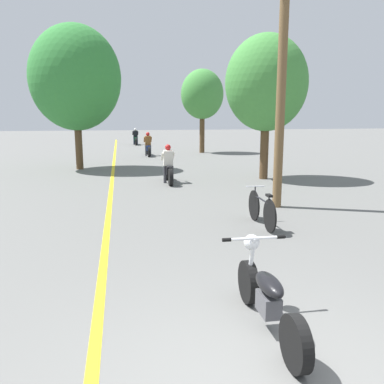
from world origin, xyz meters
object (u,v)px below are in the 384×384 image
(utility_pole, at_px, (282,81))
(motorcycle_rider_far, at_px, (136,138))
(roadside_tree_left, at_px, (75,78))
(motorcycle_rider_mid, at_px, (148,147))
(bicycle_parked, at_px, (262,209))
(roadside_tree_right_far, at_px, (202,95))
(roadside_tree_right_near, at_px, (266,83))
(motorcycle_foreground, at_px, (267,296))
(motorcycle_rider_lead, at_px, (168,168))

(utility_pole, xyz_separation_m, motorcycle_rider_far, (-2.89, 23.25, -2.81))
(roadside_tree_left, relative_size, motorcycle_rider_mid, 2.95)
(bicycle_parked, bearing_deg, roadside_tree_right_far, 82.96)
(roadside_tree_right_near, relative_size, motorcycle_foreground, 2.60)
(roadside_tree_right_far, bearing_deg, utility_pole, -93.96)
(roadside_tree_left, xyz_separation_m, bicycle_parked, (4.92, -10.59, -3.64))
(roadside_tree_right_near, bearing_deg, motorcycle_rider_lead, -175.62)
(utility_pole, distance_m, roadside_tree_right_near, 4.89)
(roadside_tree_right_near, distance_m, motorcycle_foreground, 11.84)
(motorcycle_rider_lead, bearing_deg, roadside_tree_right_far, 72.57)
(motorcycle_rider_lead, height_order, bicycle_parked, motorcycle_rider_lead)
(utility_pole, height_order, motorcycle_rider_mid, utility_pole)
(roadside_tree_right_far, distance_m, motorcycle_rider_lead, 12.18)
(bicycle_parked, bearing_deg, roadside_tree_left, 114.93)
(utility_pole, distance_m, motorcycle_rider_mid, 14.77)
(utility_pole, bearing_deg, motorcycle_rider_lead, 118.98)
(motorcycle_rider_far, distance_m, bicycle_parked, 25.09)
(roadside_tree_left, bearing_deg, utility_pole, -55.84)
(roadside_tree_right_far, relative_size, motorcycle_rider_mid, 2.45)
(utility_pole, bearing_deg, motorcycle_rider_mid, 99.91)
(roadside_tree_left, distance_m, motorcycle_foreground, 15.68)
(motorcycle_rider_far, bearing_deg, roadside_tree_right_far, -62.48)
(roadside_tree_right_near, height_order, motorcycle_foreground, roadside_tree_right_near)
(bicycle_parked, bearing_deg, utility_pole, 58.87)
(utility_pole, height_order, motorcycle_rider_far, utility_pole)
(utility_pole, xyz_separation_m, roadside_tree_left, (-5.99, 8.83, 0.71))
(utility_pole, xyz_separation_m, motorcycle_rider_lead, (-2.44, 4.41, -2.79))
(utility_pole, relative_size, motorcycle_rider_lead, 3.25)
(motorcycle_rider_far, bearing_deg, utility_pole, -82.92)
(roadside_tree_right_near, relative_size, bicycle_parked, 3.08)
(utility_pole, xyz_separation_m, bicycle_parked, (-1.07, -1.76, -2.93))
(roadside_tree_right_near, xyz_separation_m, motorcycle_foreground, (-3.84, -10.73, -3.20))
(roadside_tree_right_near, xyz_separation_m, motorcycle_rider_far, (-4.21, 18.56, -3.10))
(roadside_tree_right_near, relative_size, motorcycle_rider_mid, 2.52)
(utility_pole, bearing_deg, roadside_tree_right_near, 74.33)
(utility_pole, relative_size, roadside_tree_right_far, 1.23)
(motorcycle_foreground, height_order, motorcycle_rider_lead, motorcycle_rider_lead)
(utility_pole, bearing_deg, motorcycle_rider_far, 97.08)
(roadside_tree_right_far, xyz_separation_m, motorcycle_rider_lead, (-3.52, -11.22, -3.15))
(roadside_tree_right_far, xyz_separation_m, roadside_tree_left, (-7.07, -6.81, 0.35))
(utility_pole, distance_m, roadside_tree_right_far, 15.67)
(utility_pole, distance_m, bicycle_parked, 3.58)
(motorcycle_rider_far, bearing_deg, roadside_tree_left, -102.12)
(utility_pole, xyz_separation_m, roadside_tree_right_far, (1.08, 15.63, 0.36))
(utility_pole, height_order, roadside_tree_right_far, utility_pole)
(roadside_tree_right_near, xyz_separation_m, motorcycle_rider_mid, (-3.81, 9.59, -3.07))
(motorcycle_rider_lead, relative_size, motorcycle_rider_far, 0.96)
(roadside_tree_right_near, distance_m, motorcycle_rider_lead, 4.87)
(roadside_tree_left, bearing_deg, bicycle_parked, -65.07)
(motorcycle_rider_mid, bearing_deg, motorcycle_rider_far, 92.52)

